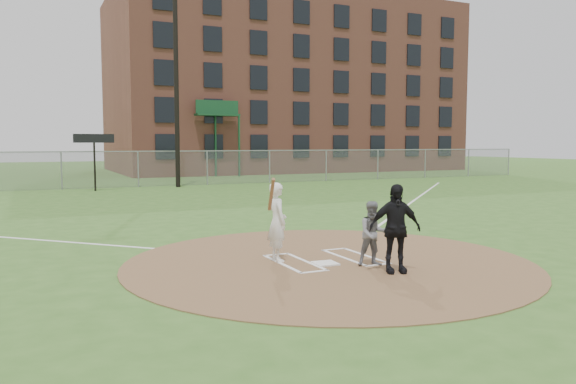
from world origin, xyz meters
name	(u,v)px	position (x,y,z in m)	size (l,w,h in m)	color
ground	(328,262)	(0.00, 0.00, 0.00)	(140.00, 140.00, 0.00)	#366121
dirt_circle	(328,261)	(0.00, 0.00, 0.01)	(8.40, 8.40, 0.02)	brown
home_plate	(325,263)	(-0.20, -0.23, 0.04)	(0.46, 0.46, 0.03)	white
foul_line_first	(412,202)	(9.00, 9.00, 0.01)	(0.10, 24.00, 0.01)	white
catcher	(373,234)	(0.60, -0.74, 0.67)	(0.63, 0.49, 1.29)	slate
umpire	(395,228)	(0.64, -1.42, 0.86)	(0.99, 0.41, 1.68)	black
batters_boxes	(325,259)	(0.00, 0.15, 0.03)	(2.08, 1.88, 0.01)	white
batter_at_plate	(277,222)	(-0.96, 0.46, 0.84)	(0.62, 1.01, 1.78)	white
outfield_fence	(138,169)	(0.00, 22.00, 1.02)	(56.08, 0.08, 2.03)	slate
brick_warehouse	(282,89)	(16.00, 37.96, 7.50)	(30.00, 17.17, 15.00)	#A25646
light_pole	(176,67)	(2.00, 21.00, 6.61)	(1.20, 0.30, 12.22)	black
scoreboard_sign	(94,144)	(-2.50, 20.20, 2.39)	(2.00, 0.10, 2.93)	black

